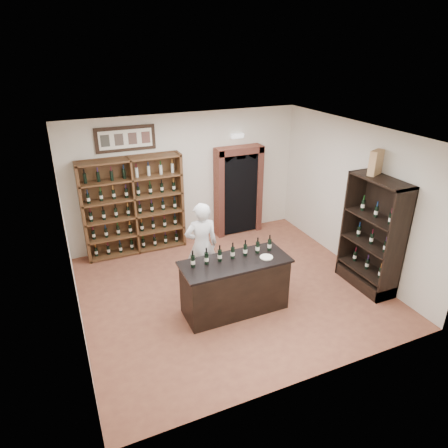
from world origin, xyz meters
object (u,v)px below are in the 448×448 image
Objects in this scene: side_cabinet at (371,251)px; counter_bottle_0 at (193,261)px; tasting_counter at (235,286)px; wine_shelf at (133,206)px; shopkeeper at (202,246)px; wine_crate at (376,163)px.

counter_bottle_0 is at bearing 173.30° from side_cabinet.
counter_bottle_0 reaches higher than tasting_counter.
wine_shelf is at bearing 110.56° from tasting_counter.
side_cabinet is at bearing 162.77° from shopkeeper.
wine_shelf is 2.85m from counter_bottle_0.
wine_shelf is 1.26× the size of shopkeeper.
counter_bottle_0 is 0.17× the size of shopkeeper.
wine_crate reaches higher than side_cabinet.
wine_shelf is at bearing -60.73° from shopkeeper.
wine_shelf is 7.33× the size of counter_bottle_0.
wine_shelf is at bearing 97.65° from counter_bottle_0.
wine_crate reaches higher than tasting_counter.
wine_crate is (2.72, -0.06, 1.93)m from tasting_counter.
side_cabinet is (2.72, -0.30, 0.26)m from tasting_counter.
counter_bottle_0 is at bearing 171.71° from tasting_counter.
side_cabinet is at bearing -6.28° from tasting_counter.
side_cabinet is 4.93× the size of wine_crate.
counter_bottle_0 is 1.01m from shopkeeper.
wine_crate is (2.97, -1.03, 1.55)m from shopkeeper.
counter_bottle_0 is at bearing 67.10° from shopkeeper.
wine_crate is (-0.00, 0.24, 1.67)m from side_cabinet.
side_cabinet is (3.44, -0.40, -0.35)m from counter_bottle_0.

